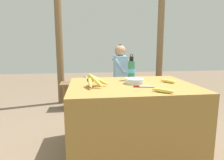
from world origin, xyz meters
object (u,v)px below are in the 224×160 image
(seated_vendor, at_px, (117,71))
(support_post_near, at_px, (59,31))
(loose_banana_front, at_px, (163,91))
(loose_banana_side, at_px, (168,81))
(serving_bowl, at_px, (134,81))
(banana_bunch_green, at_px, (87,79))
(banana_bunch_ripe, at_px, (94,80))
(water_bottle, at_px, (131,70))
(support_post_far, at_px, (161,32))
(knife, at_px, (141,86))
(wooden_bench, at_px, (114,85))

(seated_vendor, bearing_deg, support_post_near, -18.35)
(loose_banana_front, distance_m, loose_banana_side, 0.47)
(serving_bowl, height_order, loose_banana_front, serving_bowl)
(loose_banana_front, distance_m, banana_bunch_green, 2.01)
(banana_bunch_ripe, height_order, water_bottle, water_bottle)
(support_post_far, bearing_deg, banana_bunch_ripe, -125.45)
(seated_vendor, bearing_deg, serving_bowl, 89.97)
(seated_vendor, bearing_deg, loose_banana_side, 103.84)
(seated_vendor, bearing_deg, knife, 90.77)
(knife, xyz_separation_m, support_post_far, (0.95, 2.02, 0.63))
(wooden_bench, bearing_deg, banana_bunch_ripe, -104.86)
(seated_vendor, height_order, support_post_far, support_post_far)
(knife, bearing_deg, serving_bowl, 105.78)
(wooden_bench, height_order, support_post_far, support_post_far)
(water_bottle, xyz_separation_m, banana_bunch_green, (-0.48, 1.29, -0.31))
(banana_bunch_ripe, height_order, support_post_far, support_post_far)
(banana_bunch_green, relative_size, support_post_near, 0.11)
(banana_bunch_ripe, bearing_deg, knife, -11.33)
(knife, bearing_deg, support_post_far, 75.78)
(loose_banana_front, height_order, banana_bunch_green, loose_banana_front)
(banana_bunch_ripe, bearing_deg, support_post_far, 54.55)
(water_bottle, height_order, support_post_far, support_post_far)
(wooden_bench, relative_size, support_post_near, 0.70)
(loose_banana_side, bearing_deg, serving_bowl, -179.94)
(serving_bowl, height_order, wooden_bench, serving_bowl)
(serving_bowl, xyz_separation_m, wooden_bench, (0.01, 1.49, -0.35))
(seated_vendor, bearing_deg, water_bottle, 90.18)
(wooden_bench, bearing_deg, loose_banana_front, -86.01)
(banana_bunch_ripe, distance_m, support_post_far, 2.44)
(loose_banana_side, relative_size, knife, 0.90)
(support_post_near, bearing_deg, seated_vendor, -20.63)
(banana_bunch_ripe, relative_size, loose_banana_side, 1.67)
(serving_bowl, bearing_deg, water_bottle, 86.38)
(loose_banana_side, height_order, wooden_bench, loose_banana_side)
(wooden_bench, relative_size, support_post_far, 0.70)
(banana_bunch_ripe, distance_m, support_post_near, 2.09)
(water_bottle, height_order, seated_vendor, seated_vendor)
(seated_vendor, height_order, banana_bunch_green, seated_vendor)
(loose_banana_front, bearing_deg, serving_bowl, 108.47)
(serving_bowl, height_order, banana_bunch_green, serving_bowl)
(serving_bowl, relative_size, support_post_near, 0.07)
(loose_banana_front, bearing_deg, wooden_bench, 93.99)
(seated_vendor, bearing_deg, loose_banana_front, 94.71)
(loose_banana_side, height_order, banana_bunch_green, loose_banana_side)
(loose_banana_side, relative_size, seated_vendor, 0.16)
(serving_bowl, bearing_deg, banana_bunch_ripe, -166.86)
(loose_banana_front, xyz_separation_m, wooden_bench, (-0.13, 1.90, -0.34))
(loose_banana_side, bearing_deg, knife, -151.75)
(serving_bowl, height_order, loose_banana_side, serving_bowl)
(loose_banana_front, bearing_deg, banana_bunch_ripe, 150.17)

